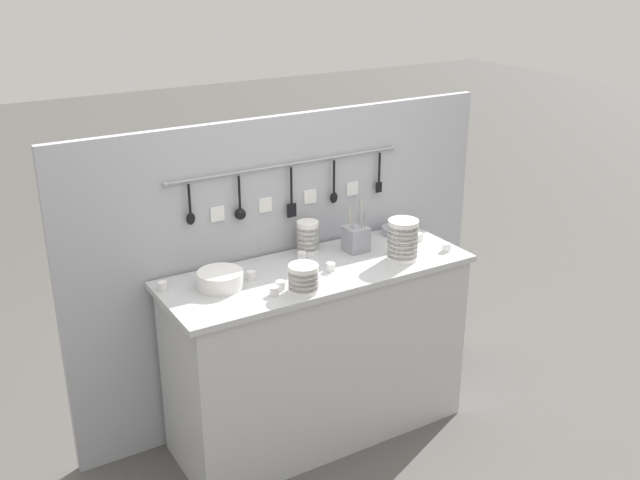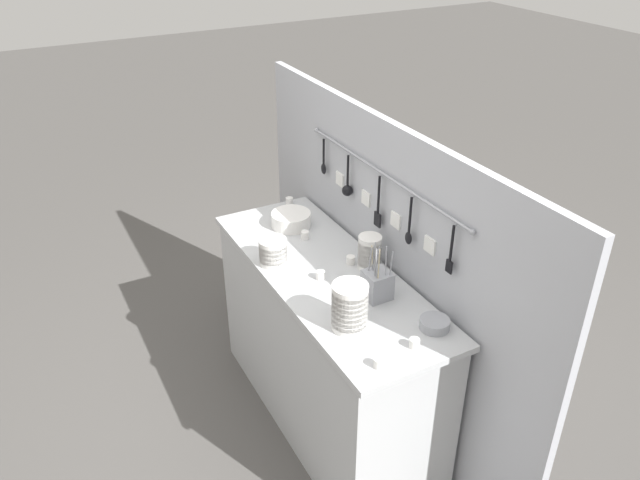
{
  "view_description": "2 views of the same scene",
  "coord_description": "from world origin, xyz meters",
  "px_view_note": "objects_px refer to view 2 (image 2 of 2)",
  "views": [
    {
      "loc": [
        -1.69,
        -2.84,
        2.39
      ],
      "look_at": [
        -0.0,
        -0.03,
        1.09
      ],
      "focal_mm": 42.0,
      "sensor_mm": 36.0,
      "label": 1
    },
    {
      "loc": [
        2.17,
        -1.2,
        2.53
      ],
      "look_at": [
        -0.07,
        0.0,
        1.06
      ],
      "focal_mm": 35.0,
      "sensor_mm": 36.0,
      "label": 2
    }
  ],
  "objects_px": {
    "bowl_stack_nested_right": "(370,252)",
    "cup_front_right": "(351,260)",
    "cup_centre": "(305,235)",
    "cup_back_left": "(289,201)",
    "cutlery_caddy": "(377,284)",
    "plate_stack": "(291,220)",
    "cup_back_right": "(379,363)",
    "bowl_stack_tall_left": "(350,307)",
    "steel_mixing_bowl": "(435,324)",
    "cup_front_left": "(281,249)",
    "bowl_stack_short_front": "(273,252)",
    "cup_edge_near": "(414,343)",
    "cup_edge_far": "(320,275)",
    "cup_beside_plates": "(270,246)"
  },
  "relations": [
    {
      "from": "bowl_stack_nested_right",
      "to": "cup_front_right",
      "type": "height_order",
      "value": "bowl_stack_nested_right"
    },
    {
      "from": "cup_centre",
      "to": "cup_back_left",
      "type": "bearing_deg",
      "value": 165.74
    },
    {
      "from": "cutlery_caddy",
      "to": "cup_centre",
      "type": "height_order",
      "value": "cutlery_caddy"
    },
    {
      "from": "plate_stack",
      "to": "cup_back_right",
      "type": "relative_size",
      "value": 5.02
    },
    {
      "from": "cup_back_right",
      "to": "bowl_stack_tall_left",
      "type": "bearing_deg",
      "value": 174.68
    },
    {
      "from": "steel_mixing_bowl",
      "to": "cup_back_right",
      "type": "bearing_deg",
      "value": -74.2
    },
    {
      "from": "steel_mixing_bowl",
      "to": "cup_front_left",
      "type": "bearing_deg",
      "value": -160.53
    },
    {
      "from": "bowl_stack_short_front",
      "to": "cup_edge_near",
      "type": "height_order",
      "value": "bowl_stack_short_front"
    },
    {
      "from": "cup_centre",
      "to": "cup_edge_far",
      "type": "distance_m",
      "value": 0.39
    },
    {
      "from": "plate_stack",
      "to": "cup_edge_near",
      "type": "bearing_deg",
      "value": -0.42
    },
    {
      "from": "bowl_stack_short_front",
      "to": "plate_stack",
      "type": "xyz_separation_m",
      "value": [
        -0.3,
        0.24,
        -0.03
      ]
    },
    {
      "from": "cup_back_left",
      "to": "cup_edge_far",
      "type": "bearing_deg",
      "value": -15.26
    },
    {
      "from": "cutlery_caddy",
      "to": "cup_beside_plates",
      "type": "bearing_deg",
      "value": -157.55
    },
    {
      "from": "cup_edge_far",
      "to": "cup_back_left",
      "type": "height_order",
      "value": "same"
    },
    {
      "from": "steel_mixing_bowl",
      "to": "cup_front_right",
      "type": "bearing_deg",
      "value": -175.16
    },
    {
      "from": "bowl_stack_short_front",
      "to": "cup_back_left",
      "type": "distance_m",
      "value": 0.64
    },
    {
      "from": "cup_back_left",
      "to": "cup_back_right",
      "type": "bearing_deg",
      "value": -12.04
    },
    {
      "from": "bowl_stack_nested_right",
      "to": "plate_stack",
      "type": "distance_m",
      "value": 0.57
    },
    {
      "from": "bowl_stack_nested_right",
      "to": "cup_edge_far",
      "type": "xyz_separation_m",
      "value": [
        -0.02,
        -0.25,
        -0.06
      ]
    },
    {
      "from": "plate_stack",
      "to": "cup_back_left",
      "type": "relative_size",
      "value": 5.02
    },
    {
      "from": "plate_stack",
      "to": "cup_front_right",
      "type": "xyz_separation_m",
      "value": [
        0.48,
        0.09,
        -0.02
      ]
    },
    {
      "from": "cup_front_left",
      "to": "cup_edge_near",
      "type": "distance_m",
      "value": 0.92
    },
    {
      "from": "bowl_stack_short_front",
      "to": "cutlery_caddy",
      "type": "distance_m",
      "value": 0.55
    },
    {
      "from": "cup_front_left",
      "to": "cup_back_right",
      "type": "relative_size",
      "value": 1.0
    },
    {
      "from": "bowl_stack_short_front",
      "to": "cup_back_left",
      "type": "bearing_deg",
      "value": 147.42
    },
    {
      "from": "bowl_stack_tall_left",
      "to": "steel_mixing_bowl",
      "type": "bearing_deg",
      "value": 61.08
    },
    {
      "from": "bowl_stack_nested_right",
      "to": "cup_front_right",
      "type": "distance_m",
      "value": 0.11
    },
    {
      "from": "steel_mixing_bowl",
      "to": "cup_back_left",
      "type": "bearing_deg",
      "value": -178.57
    },
    {
      "from": "bowl_stack_tall_left",
      "to": "cup_edge_far",
      "type": "bearing_deg",
      "value": 170.01
    },
    {
      "from": "cup_front_right",
      "to": "cup_centre",
      "type": "bearing_deg",
      "value": -165.63
    },
    {
      "from": "cup_edge_far",
      "to": "cup_front_left",
      "type": "xyz_separation_m",
      "value": [
        -0.3,
        -0.06,
        0.0
      ]
    },
    {
      "from": "cup_centre",
      "to": "cup_edge_far",
      "type": "height_order",
      "value": "same"
    },
    {
      "from": "cup_front_right",
      "to": "cup_back_right",
      "type": "bearing_deg",
      "value": -22.26
    },
    {
      "from": "cup_back_left",
      "to": "cup_beside_plates",
      "type": "bearing_deg",
      "value": -36.77
    },
    {
      "from": "cup_front_right",
      "to": "cup_front_left",
      "type": "bearing_deg",
      "value": -135.57
    },
    {
      "from": "bowl_stack_short_front",
      "to": "cup_front_left",
      "type": "distance_m",
      "value": 0.12
    },
    {
      "from": "cup_back_right",
      "to": "cup_beside_plates",
      "type": "xyz_separation_m",
      "value": [
        -0.99,
        -0.01,
        0.0
      ]
    },
    {
      "from": "bowl_stack_tall_left",
      "to": "plate_stack",
      "type": "height_order",
      "value": "bowl_stack_tall_left"
    },
    {
      "from": "cup_edge_near",
      "to": "bowl_stack_nested_right",
      "type": "bearing_deg",
      "value": 165.07
    },
    {
      "from": "plate_stack",
      "to": "steel_mixing_bowl",
      "type": "relative_size",
      "value": 1.68
    },
    {
      "from": "bowl_stack_short_front",
      "to": "steel_mixing_bowl",
      "type": "height_order",
      "value": "bowl_stack_short_front"
    },
    {
      "from": "plate_stack",
      "to": "cup_centre",
      "type": "distance_m",
      "value": 0.16
    },
    {
      "from": "bowl_stack_nested_right",
      "to": "cup_edge_far",
      "type": "relative_size",
      "value": 3.97
    },
    {
      "from": "bowl_stack_nested_right",
      "to": "bowl_stack_tall_left",
      "type": "bearing_deg",
      "value": -41.87
    },
    {
      "from": "bowl_stack_tall_left",
      "to": "cup_back_right",
      "type": "bearing_deg",
      "value": -5.32
    },
    {
      "from": "cup_edge_near",
      "to": "steel_mixing_bowl",
      "type": "bearing_deg",
      "value": 113.19
    },
    {
      "from": "plate_stack",
      "to": "cup_beside_plates",
      "type": "distance_m",
      "value": 0.26
    },
    {
      "from": "bowl_stack_short_front",
      "to": "cup_front_left",
      "type": "relative_size",
      "value": 3.22
    },
    {
      "from": "cup_edge_near",
      "to": "cup_centre",
      "type": "bearing_deg",
      "value": 179.26
    },
    {
      "from": "bowl_stack_short_front",
      "to": "steel_mixing_bowl",
      "type": "distance_m",
      "value": 0.86
    }
  ]
}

